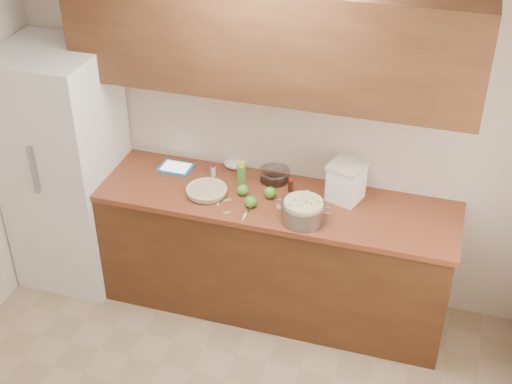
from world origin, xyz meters
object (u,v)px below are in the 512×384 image
(colander, at_px, (303,211))
(tablet, at_px, (176,168))
(pie, at_px, (207,191))
(flour_canister, at_px, (346,181))

(colander, relative_size, tablet, 1.62)
(pie, distance_m, colander, 0.70)
(flour_canister, relative_size, tablet, 1.15)
(pie, height_order, colander, colander)
(pie, relative_size, tablet, 1.23)
(pie, height_order, flour_canister, flour_canister)
(colander, height_order, flour_canister, flour_canister)
(tablet, bearing_deg, colander, -17.63)
(pie, relative_size, flour_canister, 1.07)
(pie, bearing_deg, tablet, 143.44)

